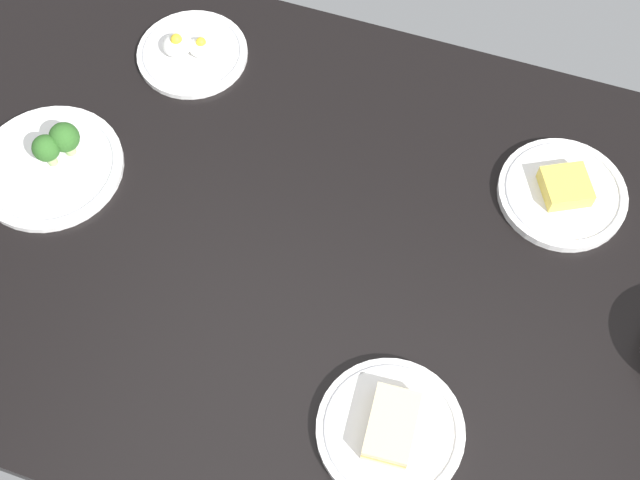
{
  "coord_description": "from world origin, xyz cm",
  "views": [
    {
      "loc": [
        -18.43,
        54.19,
        113.34
      ],
      "look_at": [
        0.0,
        0.0,
        6.0
      ],
      "focal_mm": 46.45,
      "sensor_mm": 36.0,
      "label": 1
    }
  ],
  "objects_px": {
    "plate_broccoli": "(51,162)",
    "plate_eggs": "(191,52)",
    "plate_cheese": "(563,192)",
    "plate_sandwich": "(391,429)"
  },
  "relations": [
    {
      "from": "plate_sandwich",
      "to": "plate_eggs",
      "type": "distance_m",
      "value": 0.72
    },
    {
      "from": "plate_broccoli",
      "to": "plate_eggs",
      "type": "relative_size",
      "value": 1.23
    },
    {
      "from": "plate_sandwich",
      "to": "plate_cheese",
      "type": "xyz_separation_m",
      "value": [
        -0.15,
        -0.44,
        -0.0
      ]
    },
    {
      "from": "plate_broccoli",
      "to": "plate_eggs",
      "type": "bearing_deg",
      "value": -112.86
    },
    {
      "from": "plate_broccoli",
      "to": "plate_eggs",
      "type": "xyz_separation_m",
      "value": [
        -0.12,
        -0.28,
        -0.0
      ]
    },
    {
      "from": "plate_broccoli",
      "to": "plate_cheese",
      "type": "bearing_deg",
      "value": -165.01
    },
    {
      "from": "plate_cheese",
      "to": "plate_broccoli",
      "type": "bearing_deg",
      "value": 14.99
    },
    {
      "from": "plate_sandwich",
      "to": "plate_cheese",
      "type": "height_order",
      "value": "plate_sandwich"
    },
    {
      "from": "plate_sandwich",
      "to": "plate_broccoli",
      "type": "height_order",
      "value": "plate_broccoli"
    },
    {
      "from": "plate_cheese",
      "to": "plate_eggs",
      "type": "relative_size",
      "value": 1.05
    }
  ]
}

